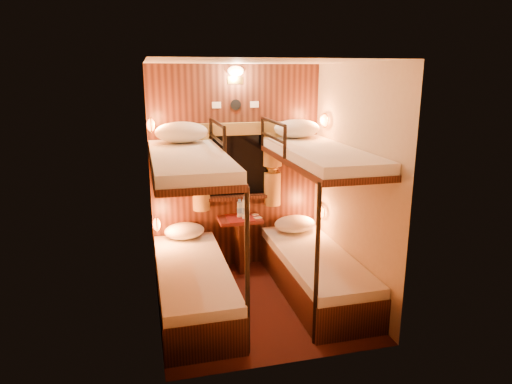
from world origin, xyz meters
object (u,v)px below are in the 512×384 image
object	(u,v)px
bunk_right	(316,244)
bottle_right	(245,209)
bunk_left	(192,255)
table	(240,237)
bottle_left	(240,209)

from	to	relation	value
bunk_right	bottle_right	distance (m)	0.97
bunk_left	table	distance (m)	1.02
table	bottle_left	world-z (taller)	bottle_left
table	bunk_left	bearing A→B (deg)	-129.67
bunk_right	bottle_right	size ratio (longest dim) A/B	7.07
bunk_left	bunk_right	distance (m)	1.30
bunk_left	bunk_right	size ratio (longest dim) A/B	1.00
table	bottle_left	xyz separation A→B (m)	(0.01, 0.04, 0.33)
table	bottle_left	size ratio (longest dim) A/B	3.05
bunk_left	bottle_left	bearing A→B (deg)	51.46
bottle_right	bunk_left	bearing A→B (deg)	-133.69
bottle_right	bottle_left	bearing A→B (deg)	120.77
bunk_right	bottle_left	world-z (taller)	bunk_right
bunk_right	bunk_left	bearing A→B (deg)	180.00
bottle_left	bottle_right	size ratio (longest dim) A/B	0.80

